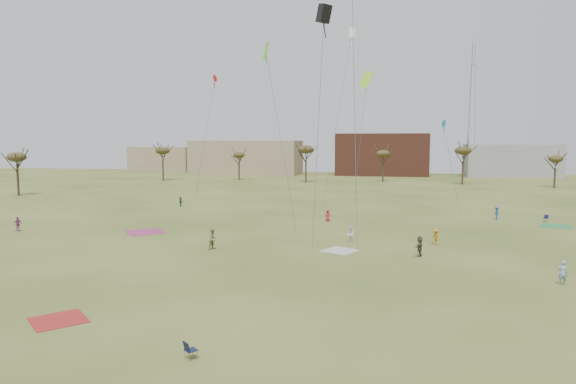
# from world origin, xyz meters

# --- Properties ---
(ground) EXTENTS (260.00, 260.00, 0.00)m
(ground) POSITION_xyz_m (0.00, 0.00, 0.00)
(ground) COLOR #3D5219
(ground) RESTS_ON ground
(spectator_fore_b) EXTENTS (1.06, 1.15, 1.91)m
(spectator_fore_b) POSITION_xyz_m (-7.15, 12.19, 0.96)
(spectator_fore_b) COLOR #8A8458
(spectator_fore_b) RESTS_ON ground
(spectator_fore_c) EXTENTS (0.87, 1.72, 1.78)m
(spectator_fore_c) POSITION_xyz_m (11.43, 13.20, 0.89)
(spectator_fore_c) COLOR #4F4938
(spectator_fore_c) RESTS_ON ground
(flyer_mid_b) EXTENTS (1.11, 1.18, 1.60)m
(flyer_mid_b) POSITION_xyz_m (13.12, 18.41, 0.80)
(flyer_mid_b) COLOR #B97B22
(flyer_mid_b) RESTS_ON ground
(flyer_mid_c) EXTENTS (0.63, 0.41, 1.72)m
(flyer_mid_c) POSITION_xyz_m (20.80, 6.30, 0.86)
(flyer_mid_c) COLOR #7FA0D3
(flyer_mid_c) RESTS_ON ground
(spectator_mid_d) EXTENTS (0.68, 1.03, 1.63)m
(spectator_mid_d) POSITION_xyz_m (-31.61, 16.45, 0.82)
(spectator_mid_d) COLOR #9C418E
(spectator_mid_d) RESTS_ON ground
(spectator_mid_e) EXTENTS (0.94, 0.93, 1.53)m
(spectator_mid_e) POSITION_xyz_m (5.00, 18.14, 0.76)
(spectator_mid_e) COLOR white
(spectator_mid_e) RESTS_ON ground
(flyer_far_a) EXTENTS (1.23, 1.27, 1.45)m
(flyer_far_a) POSITION_xyz_m (-22.90, 40.28, 0.72)
(flyer_far_a) COLOR #236220
(flyer_far_a) RESTS_ON ground
(flyer_far_b) EXTENTS (0.81, 0.69, 1.41)m
(flyer_far_b) POSITION_xyz_m (1.02, 30.78, 0.71)
(flyer_far_b) COLOR #AF1E2F
(flyer_far_b) RESTS_ON ground
(flyer_far_c) EXTENTS (0.83, 1.21, 1.72)m
(flyer_far_c) POSITION_xyz_m (21.83, 36.46, 0.86)
(flyer_far_c) COLOR #215899
(flyer_far_c) RESTS_ON ground
(blanket_red) EXTENTS (3.91, 3.91, 0.03)m
(blanket_red) POSITION_xyz_m (-8.99, -7.33, 0.00)
(blanket_red) COLOR #A92521
(blanket_red) RESTS_ON ground
(blanket_cream) EXTENTS (3.74, 3.74, 0.03)m
(blanket_cream) POSITION_xyz_m (4.42, 13.98, 0.00)
(blanket_cream) COLOR beige
(blanket_cream) RESTS_ON ground
(blanket_plum) EXTENTS (5.33, 5.33, 0.03)m
(blanket_plum) POSITION_xyz_m (-17.60, 18.99, 0.00)
(blanket_plum) COLOR #A33268
(blanket_plum) RESTS_ON ground
(blanket_olive) EXTENTS (4.25, 4.25, 0.03)m
(blanket_olive) POSITION_xyz_m (27.75, 32.73, 0.00)
(blanket_olive) COLOR #308547
(blanket_olive) RESTS_ON ground
(camp_chair_center) EXTENTS (0.73, 0.74, 0.87)m
(camp_chair_center) POSITION_xyz_m (0.26, -10.50, 0.26)
(camp_chair_center) COLOR #141B38
(camp_chair_center) RESTS_ON ground
(camp_chair_right) EXTENTS (0.73, 0.74, 0.87)m
(camp_chair_right) POSITION_xyz_m (27.46, 35.88, 0.26)
(camp_chair_right) COLOR #19153B
(camp_chair_right) RESTS_ON ground
(kites_aloft) EXTENTS (58.28, 44.02, 26.51)m
(kites_aloft) POSITION_xyz_m (-0.00, 24.31, 20.07)
(kites_aloft) COLOR black
(kites_aloft) RESTS_ON ground
(tree_line) EXTENTS (117.44, 49.32, 8.91)m
(tree_line) POSITION_xyz_m (-2.85, 79.12, 7.09)
(tree_line) COLOR #3A2B1E
(tree_line) RESTS_ON ground
(building_tan) EXTENTS (32.00, 14.00, 10.00)m
(building_tan) POSITION_xyz_m (-35.00, 115.00, 5.00)
(building_tan) COLOR #937F60
(building_tan) RESTS_ON ground
(building_brick) EXTENTS (26.00, 16.00, 12.00)m
(building_brick) POSITION_xyz_m (5.00, 120.00, 6.00)
(building_brick) COLOR brown
(building_brick) RESTS_ON ground
(building_grey) EXTENTS (24.00, 12.00, 9.00)m
(building_grey) POSITION_xyz_m (40.00, 118.00, 4.50)
(building_grey) COLOR gray
(building_grey) RESTS_ON ground
(building_tan_west) EXTENTS (20.00, 12.00, 8.00)m
(building_tan_west) POSITION_xyz_m (-65.00, 122.00, 4.00)
(building_tan_west) COLOR #937F60
(building_tan_west) RESTS_ON ground
(radio_tower) EXTENTS (1.51, 1.72, 41.00)m
(radio_tower) POSITION_xyz_m (30.00, 125.00, 19.21)
(radio_tower) COLOR #9EA3A8
(radio_tower) RESTS_ON ground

